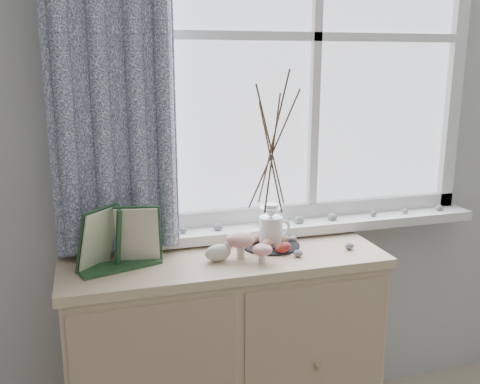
% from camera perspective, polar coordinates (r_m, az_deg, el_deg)
% --- Properties ---
extents(sideboard, '(1.20, 0.45, 0.85)m').
position_cam_1_polar(sideboard, '(2.20, -1.65, -17.14)').
color(sideboard, tan).
rests_on(sideboard, ground).
extents(botanical_book, '(0.35, 0.22, 0.23)m').
position_cam_1_polar(botanical_book, '(1.87, -12.82, -4.94)').
color(botanical_book, '#204325').
rests_on(botanical_book, sideboard).
extents(toadstool_cluster, '(0.15, 0.16, 0.10)m').
position_cam_1_polar(toadstool_cluster, '(1.95, 0.65, -5.41)').
color(toadstool_cluster, white).
rests_on(toadstool_cluster, sideboard).
extents(wooden_eggs, '(0.16, 0.17, 0.06)m').
position_cam_1_polar(wooden_eggs, '(2.07, 3.36, -5.39)').
color(wooden_eggs, '#A5785B').
rests_on(wooden_eggs, sideboard).
extents(songbird_figurine, '(0.14, 0.08, 0.07)m').
position_cam_1_polar(songbird_figurine, '(1.94, -2.35, -6.38)').
color(songbird_figurine, beige).
rests_on(songbird_figurine, sideboard).
extents(crocheted_doily, '(0.23, 0.23, 0.01)m').
position_cam_1_polar(crocheted_doily, '(2.11, 3.27, -5.68)').
color(crocheted_doily, black).
rests_on(crocheted_doily, sideboard).
extents(twig_pitcher, '(0.31, 0.31, 0.69)m').
position_cam_1_polar(twig_pitcher, '(2.01, 3.43, 4.90)').
color(twig_pitcher, white).
rests_on(twig_pitcher, crocheted_doily).
extents(sideboard_pebbles, '(0.26, 0.19, 0.03)m').
position_cam_1_polar(sideboard_pebbles, '(2.09, 7.81, -5.73)').
color(sideboard_pebbles, gray).
rests_on(sideboard_pebbles, sideboard).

